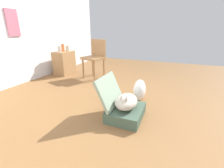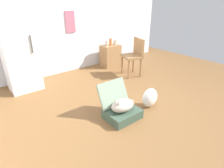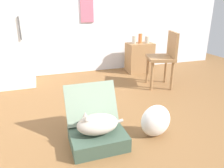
# 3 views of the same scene
# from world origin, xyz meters

# --- Properties ---
(ground_plane) EXTENTS (7.68, 7.68, 0.00)m
(ground_plane) POSITION_xyz_m (0.00, 0.00, 0.00)
(ground_plane) COLOR brown
(ground_plane) RESTS_ON ground
(wall_back) EXTENTS (6.40, 0.15, 2.60)m
(wall_back) POSITION_xyz_m (0.00, 2.26, 1.30)
(wall_back) COLOR silver
(wall_back) RESTS_ON ground
(suitcase_base) EXTENTS (0.54, 0.43, 0.15)m
(suitcase_base) POSITION_xyz_m (-0.35, -0.35, 0.07)
(suitcase_base) COLOR #384C3D
(suitcase_base) RESTS_ON ground
(suitcase_lid) EXTENTS (0.54, 0.22, 0.41)m
(suitcase_lid) POSITION_xyz_m (-0.35, -0.11, 0.35)
(suitcase_lid) COLOR gray
(suitcase_lid) RESTS_ON suitcase_base
(cat) EXTENTS (0.48, 0.28, 0.22)m
(cat) POSITION_xyz_m (-0.35, -0.35, 0.24)
(cat) COLOR #B2A899
(cat) RESTS_ON suitcase_base
(plastic_bag_white) EXTENTS (0.33, 0.20, 0.35)m
(plastic_bag_white) POSITION_xyz_m (0.27, -0.39, 0.18)
(plastic_bag_white) COLOR white
(plastic_bag_white) RESTS_ON ground
(refrigerator) EXTENTS (0.61, 0.59, 1.80)m
(refrigerator) POSITION_xyz_m (-1.23, 1.80, 0.90)
(refrigerator) COLOR silver
(refrigerator) RESTS_ON ground
(side_table) EXTENTS (0.53, 0.35, 0.59)m
(side_table) POSITION_xyz_m (1.15, 1.85, 0.30)
(side_table) COLOR olive
(side_table) RESTS_ON ground
(vase_tall) EXTENTS (0.08, 0.08, 0.15)m
(vase_tall) POSITION_xyz_m (1.02, 1.86, 0.67)
(vase_tall) COLOR #B7AD99
(vase_tall) RESTS_ON side_table
(vase_short) EXTENTS (0.09, 0.09, 0.14)m
(vase_short) POSITION_xyz_m (1.29, 1.81, 0.66)
(vase_short) COLOR #B7AD99
(vase_short) RESTS_ON side_table
(vase_round) EXTENTS (0.08, 0.08, 0.19)m
(vase_round) POSITION_xyz_m (1.15, 1.85, 0.69)
(vase_round) COLOR #CC6B38
(vase_round) RESTS_ON side_table
(chair) EXTENTS (0.53, 0.57, 0.92)m
(chair) POSITION_xyz_m (1.14, 0.91, 0.53)
(chair) COLOR olive
(chair) RESTS_ON ground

